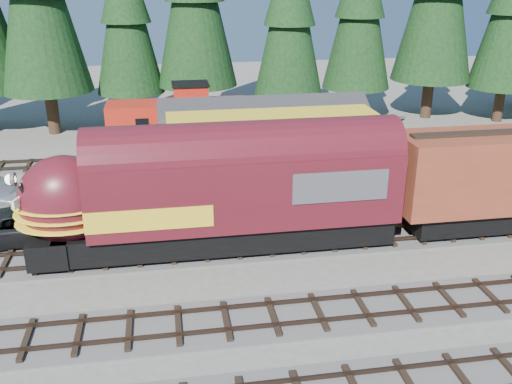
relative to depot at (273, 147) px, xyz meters
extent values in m
plane|color=#6B665B|center=(0.00, -10.50, -2.96)|extent=(120.00, 120.00, 0.00)
cube|color=#4C4947|center=(10.00, -6.50, -2.92)|extent=(68.00, 3.20, 0.08)
cube|color=#38281E|center=(10.00, -7.22, -2.71)|extent=(68.00, 0.08, 0.16)
cube|color=#38281E|center=(10.00, -5.78, -2.71)|extent=(68.00, 0.08, 0.16)
cube|color=#4C4947|center=(-10.00, 7.50, -2.92)|extent=(32.00, 3.20, 0.08)
cube|color=#38281E|center=(-10.00, 6.78, -2.71)|extent=(32.00, 0.08, 0.16)
cube|color=#38281E|center=(-10.00, 8.22, -2.71)|extent=(32.00, 0.08, 0.16)
cube|color=gold|center=(0.00, 0.00, -1.26)|extent=(12.00, 6.00, 3.40)
cube|color=yellow|center=(0.00, 0.00, 1.16)|extent=(11.88, 3.30, 1.44)
cube|color=white|center=(-6.04, -1.00, -0.76)|extent=(0.06, 2.40, 0.60)
cone|color=black|center=(-8.55, 17.75, 6.08)|extent=(5.52, 5.52, 12.57)
cone|color=black|center=(3.88, 13.56, 6.08)|extent=(5.51, 5.51, 12.56)
cone|color=black|center=(10.38, 16.22, 6.37)|extent=(5.70, 5.70, 12.97)
cube|color=black|center=(-3.44, -6.50, -2.03)|extent=(15.49, 2.77, 1.20)
cube|color=#51121A|center=(-2.57, -6.50, 0.19)|extent=(14.13, 3.26, 3.26)
ellipsoid|color=#51121A|center=(-10.50, -6.50, 0.08)|extent=(4.13, 3.20, 4.02)
cube|color=#38383A|center=(1.46, -6.50, 0.57)|extent=(4.35, 3.32, 1.41)
sphere|color=white|center=(-12.65, -6.50, 1.17)|extent=(0.48, 0.48, 0.48)
cube|color=black|center=(-5.11, 7.50, -2.16)|extent=(8.45, 2.18, 0.94)
cube|color=red|center=(-5.11, 7.50, -0.29)|extent=(9.39, 2.72, 2.82)
cube|color=red|center=(-4.17, 7.50, 1.69)|extent=(2.25, 2.07, 1.13)
imported|color=black|center=(-13.06, -3.95, -2.14)|extent=(6.20, 3.33, 1.65)
camera|label=1|loc=(-6.07, -30.61, 9.65)|focal=40.00mm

